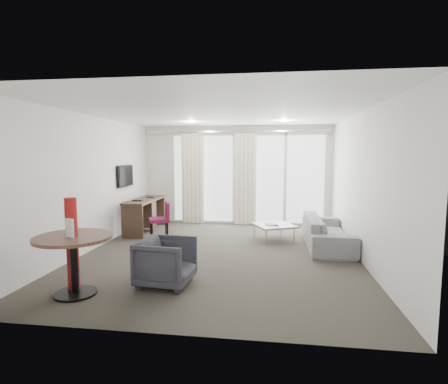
# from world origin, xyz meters

# --- Properties ---
(floor) EXTENTS (5.00, 6.00, 0.00)m
(floor) POSITION_xyz_m (0.00, 0.00, 0.00)
(floor) COLOR #3E3930
(floor) RESTS_ON ground
(ceiling) EXTENTS (5.00, 6.00, 0.00)m
(ceiling) POSITION_xyz_m (0.00, 0.00, 2.60)
(ceiling) COLOR white
(ceiling) RESTS_ON ground
(wall_left) EXTENTS (0.00, 6.00, 2.60)m
(wall_left) POSITION_xyz_m (-2.50, 0.00, 1.30)
(wall_left) COLOR silver
(wall_left) RESTS_ON ground
(wall_right) EXTENTS (0.00, 6.00, 2.60)m
(wall_right) POSITION_xyz_m (2.50, 0.00, 1.30)
(wall_right) COLOR silver
(wall_right) RESTS_ON ground
(wall_front) EXTENTS (5.00, 0.00, 2.60)m
(wall_front) POSITION_xyz_m (0.00, -3.00, 1.30)
(wall_front) COLOR silver
(wall_front) RESTS_ON ground
(window_panel) EXTENTS (4.00, 0.02, 2.38)m
(window_panel) POSITION_xyz_m (0.30, 2.98, 1.20)
(window_panel) COLOR white
(window_panel) RESTS_ON ground
(window_frame) EXTENTS (4.10, 0.06, 2.44)m
(window_frame) POSITION_xyz_m (0.30, 2.97, 1.20)
(window_frame) COLOR white
(window_frame) RESTS_ON ground
(curtain_left) EXTENTS (0.60, 0.20, 2.38)m
(curtain_left) POSITION_xyz_m (-1.15, 2.82, 1.20)
(curtain_left) COLOR silver
(curtain_left) RESTS_ON ground
(curtain_right) EXTENTS (0.60, 0.20, 2.38)m
(curtain_right) POSITION_xyz_m (0.25, 2.82, 1.20)
(curtain_right) COLOR silver
(curtain_right) RESTS_ON ground
(curtain_track) EXTENTS (4.80, 0.04, 0.04)m
(curtain_track) POSITION_xyz_m (0.00, 2.82, 2.45)
(curtain_track) COLOR #B2B2B7
(curtain_track) RESTS_ON ceiling
(downlight_a) EXTENTS (0.12, 0.12, 0.02)m
(downlight_a) POSITION_xyz_m (-0.90, 1.60, 2.59)
(downlight_a) COLOR #FFE0B2
(downlight_a) RESTS_ON ceiling
(downlight_b) EXTENTS (0.12, 0.12, 0.02)m
(downlight_b) POSITION_xyz_m (1.20, 1.60, 2.59)
(downlight_b) COLOR #FFE0B2
(downlight_b) RESTS_ON ceiling
(desk) EXTENTS (0.52, 1.66, 0.78)m
(desk) POSITION_xyz_m (-2.09, 1.69, 0.39)
(desk) COLOR #3B291D
(desk) RESTS_ON floor
(tv) EXTENTS (0.05, 0.80, 0.50)m
(tv) POSITION_xyz_m (-2.46, 1.45, 1.35)
(tv) COLOR black
(tv) RESTS_ON wall_left
(desk_chair) EXTENTS (0.57, 0.56, 0.81)m
(desk_chair) POSITION_xyz_m (-1.51, 1.00, 0.41)
(desk_chair) COLOR maroon
(desk_chair) RESTS_ON floor
(round_table) EXTENTS (1.31, 1.31, 0.79)m
(round_table) POSITION_xyz_m (-1.61, -2.16, 0.40)
(round_table) COLOR #513223
(round_table) RESTS_ON floor
(menu_card) EXTENTS (0.13, 0.06, 0.24)m
(menu_card) POSITION_xyz_m (-1.61, -2.23, 0.72)
(menu_card) COLOR white
(menu_card) RESTS_ON round_table
(red_lamp) EXTENTS (0.31, 0.31, 1.27)m
(red_lamp) POSITION_xyz_m (-1.72, -2.01, 0.64)
(red_lamp) COLOR maroon
(red_lamp) RESTS_ON floor
(tub_armchair) EXTENTS (0.80, 0.78, 0.67)m
(tub_armchair) POSITION_xyz_m (-0.52, -1.67, 0.34)
(tub_armchair) COLOR #303038
(tub_armchair) RESTS_ON floor
(coffee_table) EXTENTS (1.03, 1.03, 0.35)m
(coffee_table) POSITION_xyz_m (1.01, 1.18, 0.17)
(coffee_table) COLOR gray
(coffee_table) RESTS_ON floor
(remote) EXTENTS (0.10, 0.16, 0.02)m
(remote) POSITION_xyz_m (1.05, 1.07, 0.36)
(remote) COLOR black
(remote) RESTS_ON coffee_table
(magazine) EXTENTS (0.26, 0.30, 0.01)m
(magazine) POSITION_xyz_m (0.93, 1.18, 0.36)
(magazine) COLOR gray
(magazine) RESTS_ON coffee_table
(sofa) EXTENTS (0.82, 2.09, 0.61)m
(sofa) POSITION_xyz_m (2.07, 0.82, 0.31)
(sofa) COLOR gray
(sofa) RESTS_ON floor
(terrace_slab) EXTENTS (5.60, 3.00, 0.12)m
(terrace_slab) POSITION_xyz_m (0.30, 4.50, -0.06)
(terrace_slab) COLOR #4D4D50
(terrace_slab) RESTS_ON ground
(rattan_chair_a) EXTENTS (0.74, 0.74, 0.84)m
(rattan_chair_a) POSITION_xyz_m (0.50, 4.76, 0.42)
(rattan_chair_a) COLOR brown
(rattan_chair_a) RESTS_ON terrace_slab
(rattan_chair_b) EXTENTS (0.63, 0.63, 0.84)m
(rattan_chair_b) POSITION_xyz_m (1.63, 4.96, 0.42)
(rattan_chair_b) COLOR brown
(rattan_chair_b) RESTS_ON terrace_slab
(rattan_table) EXTENTS (0.66, 0.66, 0.50)m
(rattan_table) POSITION_xyz_m (1.38, 4.68, 0.25)
(rattan_table) COLOR brown
(rattan_table) RESTS_ON terrace_slab
(balustrade) EXTENTS (5.50, 0.06, 1.05)m
(balustrade) POSITION_xyz_m (0.30, 5.95, 0.50)
(balustrade) COLOR #B2B2B7
(balustrade) RESTS_ON terrace_slab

